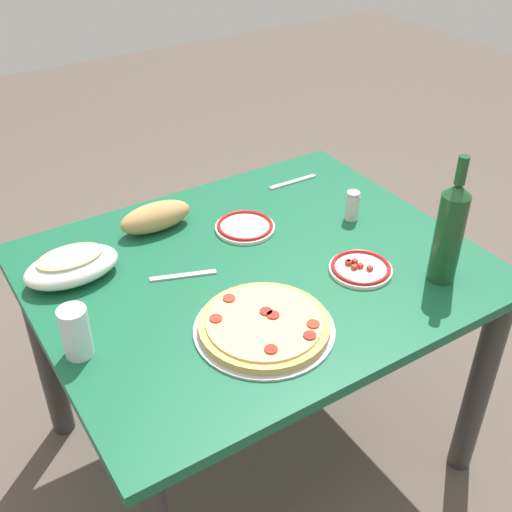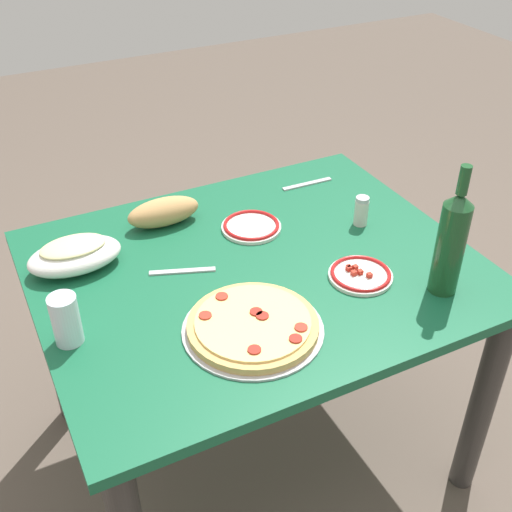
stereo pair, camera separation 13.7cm
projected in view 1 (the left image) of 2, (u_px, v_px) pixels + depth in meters
The scene contains 12 objects.
ground_plane at pixel (256, 444), 2.08m from camera, with size 8.00×8.00×0.00m, color brown.
dining_table at pixel (256, 302), 1.74m from camera, with size 1.12×0.92×0.71m.
pepperoni_pizza at pixel (264, 326), 1.45m from camera, with size 0.33×0.33×0.03m.
baked_pasta_dish at pixel (71, 265), 1.60m from camera, with size 0.24×0.15×0.08m.
wine_bottle at pixel (449, 231), 1.55m from camera, with size 0.07×0.07×0.34m.
water_glass at pixel (76, 332), 1.37m from camera, with size 0.06×0.06×0.12m, color silver.
side_plate_near at pixel (245, 227), 1.81m from camera, with size 0.17×0.17×0.02m.
side_plate_far at pixel (361, 268), 1.65m from camera, with size 0.16×0.16×0.02m.
bread_loaf at pixel (155, 217), 1.79m from camera, with size 0.21×0.09×0.08m, color tan.
spice_shaker at pixel (352, 206), 1.84m from camera, with size 0.04×0.04×0.09m.
fork_left at pixel (293, 182), 2.04m from camera, with size 0.17×0.02×0.01m, color #B7B7BC.
fork_right at pixel (183, 276), 1.63m from camera, with size 0.17×0.02×0.01m, color #B7B7BC.
Camera 1 is at (0.73, 1.14, 1.69)m, focal length 44.99 mm.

